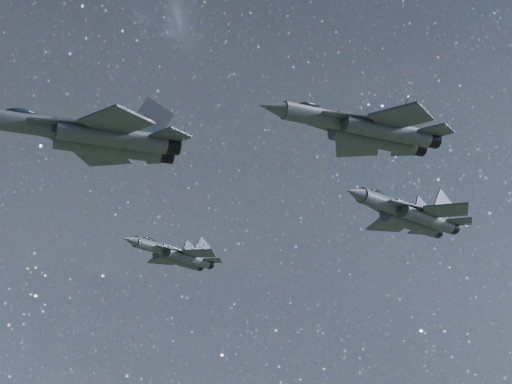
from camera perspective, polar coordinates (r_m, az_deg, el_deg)
jet_lead at (r=61.10m, az=-12.92°, el=4.39°), size 19.08×12.87×4.81m
jet_left at (r=90.36m, az=-6.47°, el=-5.02°), size 15.63×10.57×3.93m
jet_right at (r=59.89m, az=8.82°, el=4.98°), size 17.19×11.75×4.31m
jet_slot at (r=84.44m, az=12.23°, el=-1.80°), size 20.11×14.07×5.07m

